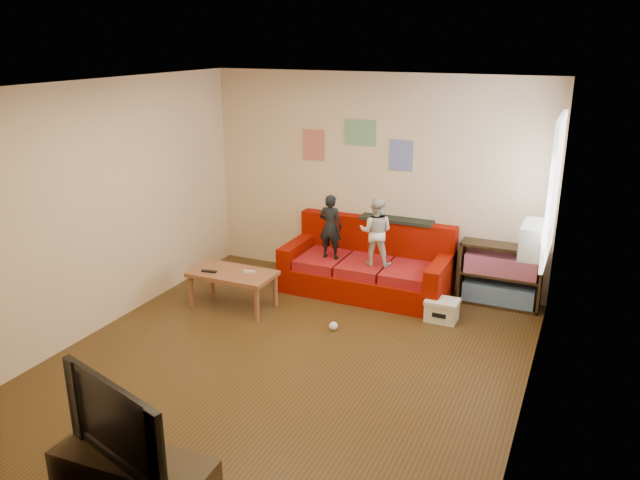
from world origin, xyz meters
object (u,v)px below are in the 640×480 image
at_px(child_a, 330,227).
at_px(coffee_table, 233,277).
at_px(television, 128,417).
at_px(file_box, 442,310).
at_px(child_b, 376,232).
at_px(bookshelf, 500,278).
at_px(sofa, 368,268).

xyz_separation_m(child_a, coffee_table, (-0.85, -0.97, -0.46)).
xyz_separation_m(coffee_table, television, (1.19, -3.18, 0.35)).
xyz_separation_m(child_a, file_box, (1.53, -0.32, -0.72)).
relative_size(child_b, television, 0.79).
bearing_deg(coffee_table, file_box, 15.34).
relative_size(file_box, television, 0.35).
relative_size(coffee_table, bookshelf, 1.04).
bearing_deg(sofa, child_b, -49.16).
xyz_separation_m(sofa, television, (-0.12, -4.32, 0.43)).
bearing_deg(coffee_table, bookshelf, 25.28).
distance_m(bookshelf, file_box, 0.91).
height_order(bookshelf, television, television).
distance_m(child_a, bookshelf, 2.15).
relative_size(sofa, file_box, 5.60).
xyz_separation_m(file_box, television, (-1.19, -3.83, 0.61)).
height_order(child_b, television, child_b).
bearing_deg(child_b, coffee_table, 24.79).
xyz_separation_m(child_a, child_b, (0.60, -0.00, 0.01)).
bearing_deg(bookshelf, sofa, -171.85).
distance_m(child_b, television, 4.16).
height_order(coffee_table, file_box, coffee_table).
bearing_deg(file_box, television, -107.31).
relative_size(bookshelf, television, 0.90).
bearing_deg(television, bookshelf, 86.12).
bearing_deg(child_b, file_box, 152.21).
bearing_deg(television, file_box, 89.46).
xyz_separation_m(coffee_table, file_box, (2.38, 0.65, -0.26)).
height_order(bookshelf, file_box, bookshelf).
bearing_deg(child_a, sofa, -160.75).
xyz_separation_m(sofa, file_box, (1.08, -0.49, -0.18)).
bearing_deg(file_box, sofa, 155.68).
height_order(child_b, bookshelf, child_b).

